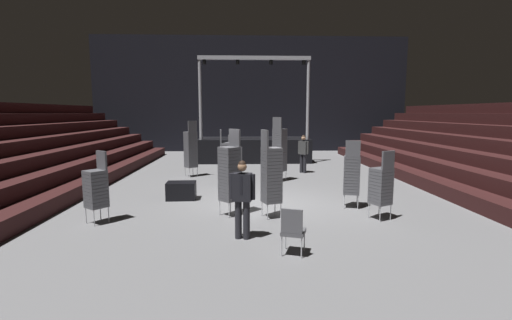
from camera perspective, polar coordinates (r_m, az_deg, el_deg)
ground_plane at (r=10.84m, az=1.30°, el=-7.28°), size 22.00×30.00×0.10m
arena_end_wall at (r=25.49m, az=-0.76°, el=10.47°), size 22.00×0.30×8.00m
stage_riser at (r=20.20m, az=-0.36°, el=1.93°), size 6.20×2.72×5.66m
man_with_tie at (r=7.68m, az=-2.22°, el=-5.63°), size 0.57×0.31×1.73m
chair_stack_front_left at (r=9.64m, az=-24.28°, el=-4.04°), size 0.62×0.62×1.79m
chair_stack_front_right at (r=13.90m, az=-3.42°, el=0.19°), size 0.56×0.56×1.88m
chair_stack_mid_left at (r=9.44m, az=-4.26°, el=-2.06°), size 0.62×0.62×2.31m
chair_stack_mid_right at (r=9.64m, az=19.43°, el=-3.81°), size 0.59×0.59×1.79m
chair_stack_mid_centre at (r=9.23m, az=2.47°, el=-2.27°), size 0.56×0.56×2.31m
chair_stack_rear_left at (r=15.44m, az=-10.43°, el=1.76°), size 0.62×0.62×2.39m
chair_stack_rear_right at (r=14.23m, az=3.81°, el=1.73°), size 0.62×0.62×2.56m
chair_stack_rear_centre at (r=12.80m, az=-4.80°, el=0.11°), size 0.47×0.47×2.14m
chair_stack_aisle_left at (r=10.58m, az=15.10°, el=-2.18°), size 0.54×0.54×1.96m
crew_worker_near_stage at (r=16.28m, az=7.59°, el=1.37°), size 0.47×0.46×1.73m
equipment_road_case at (r=11.55m, az=-11.90°, el=-4.83°), size 0.92×0.63×0.56m
loose_chair_near_man at (r=6.97m, az=5.93°, el=-10.86°), size 0.56×0.56×0.95m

